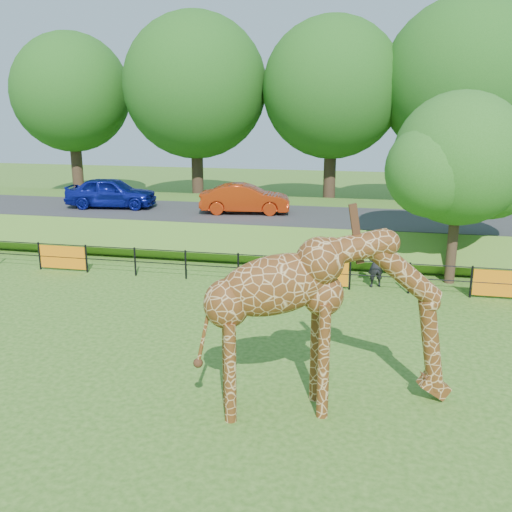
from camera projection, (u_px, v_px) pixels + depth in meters
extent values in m
plane|color=#2E5B16|center=(156.00, 384.00, 13.19)|extent=(90.00, 90.00, 0.00)
cube|color=#2E5B16|center=(275.00, 224.00, 27.67)|extent=(40.00, 9.00, 1.30)
cube|color=#2B2B2D|center=(270.00, 215.00, 26.07)|extent=(40.00, 5.00, 0.12)
imported|color=#131D9D|center=(111.00, 192.00, 27.53)|extent=(4.48, 2.24, 1.46)
imported|color=#B62F0D|center=(245.00, 199.00, 26.10)|extent=(4.24, 1.99, 1.34)
imported|color=black|center=(376.00, 265.00, 20.05)|extent=(0.69, 0.59, 1.61)
cylinder|color=#352317|center=(453.00, 240.00, 20.32)|extent=(0.36, 0.36, 3.20)
sphere|color=#285E1A|center=(460.00, 159.00, 19.58)|extent=(4.60, 4.60, 4.60)
sphere|color=#285E1A|center=(491.00, 171.00, 20.12)|extent=(3.45, 3.45, 3.45)
sphere|color=#285E1A|center=(433.00, 170.00, 19.21)|extent=(3.22, 3.22, 3.22)
cylinder|color=#352317|center=(77.00, 166.00, 36.18)|extent=(0.70, 0.70, 5.00)
sphere|color=#185015|center=(71.00, 92.00, 35.02)|extent=(7.20, 7.20, 7.20)
cylinder|color=#352317|center=(197.00, 169.00, 34.55)|extent=(0.70, 0.70, 5.00)
sphere|color=#185015|center=(195.00, 86.00, 33.31)|extent=(8.40, 8.40, 8.40)
cylinder|color=#352317|center=(330.00, 172.00, 32.92)|extent=(0.70, 0.70, 5.00)
sphere|color=#185015|center=(332.00, 88.00, 31.73)|extent=(7.80, 7.80, 7.80)
cylinder|color=#352317|center=(457.00, 175.00, 31.50)|extent=(0.70, 0.70, 5.00)
sphere|color=#185015|center=(465.00, 82.00, 30.23)|extent=(8.80, 8.80, 8.80)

